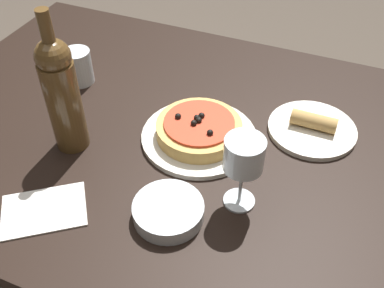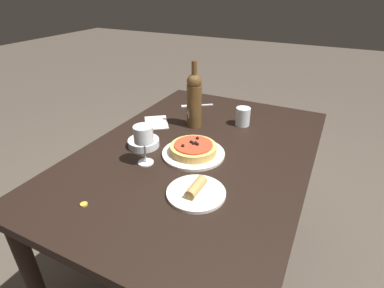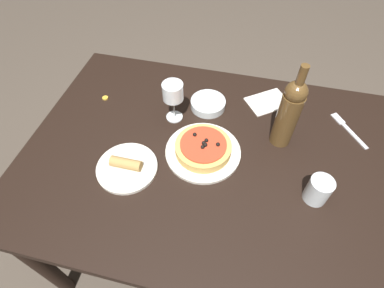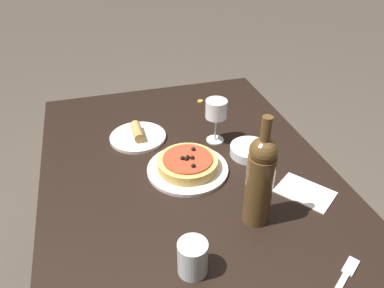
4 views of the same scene
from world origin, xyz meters
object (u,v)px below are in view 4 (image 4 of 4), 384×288
Objects in this scene: side_bowl at (250,150)px; fork at (343,281)px; water_cup at (193,258)px; bottle_cap at (200,101)px; dining_table at (191,200)px; side_plate at (138,136)px; dinner_plate at (187,169)px; pizza at (187,163)px; wine_glass at (216,111)px; wine_bottle at (260,179)px.

fork is at bearing 0.72° from side_bowl.
bottle_cap is at bearing 161.83° from water_cup.
dining_table is 55.91× the size of bottle_cap.
side_plate is (-0.20, -0.35, -0.00)m from side_bowl.
dinner_plate is at bearing -22.04° from bottle_cap.
pizza is at bearing 166.67° from water_cup.
side_bowl is 0.42m from bottle_cap.
wine_glass is 0.33m from bottle_cap.
side_plate is (-0.23, -0.12, -0.02)m from pizza.
side_bowl is at bearing 97.25° from pizza.
pizza is 0.22m from wine_glass.
dinner_plate is 0.81× the size of wine_bottle.
dining_table is 6.57× the size of side_plate.
wine_bottle is 2.36× the size of side_bowl.
side_plate is at bearing -152.20° from pizza.
dinner_plate is (-0.04, -0.00, 0.10)m from dining_table.
bottle_cap is (-0.82, 0.27, -0.04)m from water_cup.
side_plate is (-0.49, -0.25, -0.13)m from wine_bottle.
water_cup reaches higher than dinner_plate.
fork is at bearing 25.48° from dinner_plate.
wine_glass is 0.50× the size of wine_bottle.
side_bowl reaches higher than fork.
pizza is 2.13× the size of water_cup.
wine_glass reaches higher than dinner_plate.
water_cup is at bearing -15.31° from dining_table.
pizza reaches higher than bottle_cap.
side_plate is (-0.09, -0.27, -0.11)m from wine_glass.
dinner_plate is at bearing -177.37° from dining_table.
bottle_cap is at bearing 58.56° from fork.
bottle_cap is (-0.49, 0.18, 0.09)m from dining_table.
water_cup is at bearing -24.22° from wine_glass.
wine_glass is at bearing 63.41° from fork.
side_bowl is 0.67× the size of side_plate.
side_plate is at bearing -176.78° from water_cup.
side_plate is (-0.28, -0.12, 0.10)m from dining_table.
wine_bottle is (0.26, 0.12, 0.11)m from pizza.
side_bowl is at bearing 60.10° from side_plate.
fork is (0.24, 0.11, -0.14)m from wine_bottle.
side_plate reaches higher than bottle_cap.
bottle_cap is at bearing 159.95° from dining_table.
dining_table is at bearing 2.63° from dinner_plate.
water_cup is at bearing -38.39° from side_bowl.
water_cup is 0.45× the size of side_plate.
fork is (0.50, 0.24, -0.03)m from pizza.
side_bowl is (0.11, 0.09, -0.11)m from wine_glass.
dining_table is 0.11m from dinner_plate.
pizza is at bearing -45.19° from wine_glass.
dinner_plate is 1.35× the size of pizza.
side_bowl is at bearing 97.23° from dinner_plate.
wine_bottle is 0.26m from water_cup.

